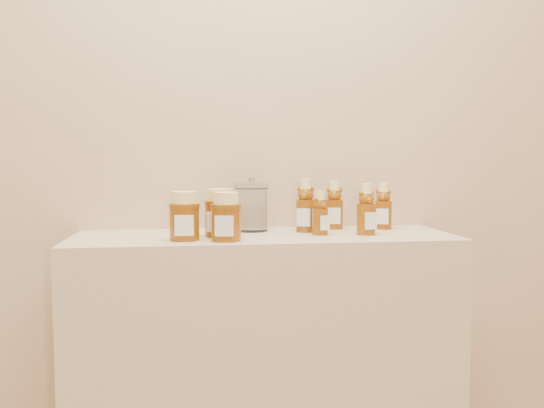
{
  "coord_description": "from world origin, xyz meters",
  "views": [
    {
      "loc": [
        -0.22,
        -0.24,
        1.14
      ],
      "look_at": [
        0.02,
        1.52,
        1.0
      ],
      "focal_mm": 38.0,
      "sensor_mm": 36.0,
      "label": 1
    }
  ],
  "objects": [
    {
      "name": "bear_bottle_back_right",
      "position": [
        0.42,
        1.65,
        0.99
      ],
      "size": [
        0.08,
        0.08,
        0.18
      ],
      "primitive_type": null,
      "rotation": [
        0.0,
        0.0,
        -0.42
      ],
      "color": "#683308",
      "rests_on": "display_table"
    },
    {
      "name": "glass_canister",
      "position": [
        -0.03,
        1.65,
        0.99
      ],
      "size": [
        0.12,
        0.12,
        0.17
      ],
      "primitive_type": null,
      "rotation": [
        0.0,
        0.0,
        0.07
      ],
      "color": "white",
      "rests_on": "display_table"
    },
    {
      "name": "wall_back",
      "position": [
        0.0,
        1.75,
        1.35
      ],
      "size": [
        3.5,
        0.02,
        2.7
      ],
      "primitive_type": "cube",
      "color": "tan",
      "rests_on": "ground"
    },
    {
      "name": "bear_bottle_back_mid",
      "position": [
        0.26,
        1.68,
        0.99
      ],
      "size": [
        0.08,
        0.08,
        0.19
      ],
      "primitive_type": null,
      "rotation": [
        0.0,
        0.0,
        -0.24
      ],
      "color": "#683308",
      "rests_on": "display_table"
    },
    {
      "name": "honey_jar_front",
      "position": [
        -0.13,
        1.44,
        0.97
      ],
      "size": [
        0.11,
        0.11,
        0.14
      ],
      "primitive_type": null,
      "rotation": [
        0.0,
        0.0,
        -0.19
      ],
      "color": "#683308",
      "rests_on": "display_table"
    },
    {
      "name": "honey_jar_back",
      "position": [
        -0.14,
        1.53,
        0.97
      ],
      "size": [
        0.12,
        0.12,
        0.15
      ],
      "primitive_type": null,
      "rotation": [
        0.0,
        0.0,
        -0.31
      ],
      "color": "#683308",
      "rests_on": "display_table"
    },
    {
      "name": "bear_bottle_front_left",
      "position": [
        0.18,
        1.53,
        0.98
      ],
      "size": [
        0.07,
        0.07,
        0.16
      ],
      "primitive_type": null,
      "rotation": [
        0.0,
        0.0,
        0.43
      ],
      "color": "#683308",
      "rests_on": "display_table"
    },
    {
      "name": "bear_bottle_front_right",
      "position": [
        0.32,
        1.51,
        0.99
      ],
      "size": [
        0.08,
        0.08,
        0.18
      ],
      "primitive_type": null,
      "rotation": [
        0.0,
        0.0,
        0.23
      ],
      "color": "#683308",
      "rests_on": "display_table"
    },
    {
      "name": "bear_bottle_back_left",
      "position": [
        0.14,
        1.61,
        1.0
      ],
      "size": [
        0.09,
        0.09,
        0.2
      ],
      "primitive_type": null,
      "rotation": [
        0.0,
        0.0,
        -0.42
      ],
      "color": "#683308",
      "rests_on": "display_table"
    },
    {
      "name": "honey_jar_left",
      "position": [
        -0.25,
        1.46,
        0.97
      ],
      "size": [
        0.09,
        0.09,
        0.14
      ],
      "primitive_type": null,
      "rotation": [
        0.0,
        0.0,
        -0.01
      ],
      "color": "#683308",
      "rests_on": "display_table"
    },
    {
      "name": "display_table",
      "position": [
        0.0,
        1.55,
        0.45
      ],
      "size": [
        1.2,
        0.4,
        0.9
      ],
      "primitive_type": "cube",
      "color": "#BFAD8B",
      "rests_on": "ground"
    }
  ]
}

